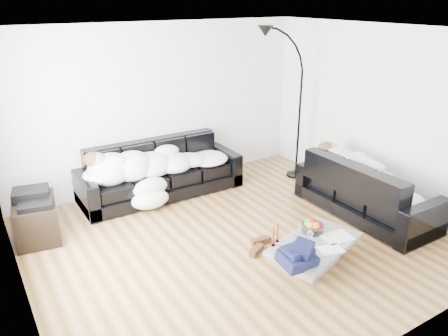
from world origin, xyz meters
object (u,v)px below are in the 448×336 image
candle_left (274,237)px  wine_glass_a (296,238)px  sofa_right (367,188)px  av_cabinet (36,220)px  wine_glass_b (295,242)px  wine_glass_c (310,237)px  sofa_back (161,170)px  shoes (258,246)px  candle_right (278,233)px  fruit_bowl (313,226)px  floor_lamp (300,113)px  sleeper_right (369,174)px  stereo (32,197)px  sleeper_back (161,158)px  coffee_table (314,254)px

candle_left → wine_glass_a: bearing=-25.8°
sofa_right → av_cabinet: (-4.12, 1.79, -0.15)m
wine_glass_b → wine_glass_c: (0.20, -0.01, 0.01)m
sofa_back → wine_glass_c: 2.82m
sofa_right → shoes: sofa_right is taller
candle_right → sofa_right: bearing=10.9°
sofa_right → fruit_bowl: 1.45m
sofa_back → wine_glass_a: (0.45, -2.69, 0.00)m
wine_glass_b → av_cabinet: size_ratio=0.20×
floor_lamp → av_cabinet: bearing=169.6°
sofa_back → candle_right: (0.31, -2.54, 0.02)m
wine_glass_b → fruit_bowl: bearing=22.3°
wine_glass_a → wine_glass_b: (-0.05, -0.05, -0.01)m
wine_glass_c → shoes: bearing=111.9°
wine_glass_b → shoes: bearing=94.9°
sleeper_right → wine_glass_c: 1.72m
sofa_right → wine_glass_b: (-1.80, -0.57, -0.01)m
fruit_bowl → wine_glass_a: (-0.36, -0.11, 0.01)m
av_cabinet → floor_lamp: bearing=6.5°
fruit_bowl → candle_right: 0.50m
wine_glass_c → candle_left: (-0.38, 0.18, 0.03)m
sofa_right → candle_right: sofa_right is taller
wine_glass_c → sofa_back: bearing=102.2°
fruit_bowl → stereo: 3.51m
sleeper_back → wine_glass_a: 2.69m
sofa_right → shoes: (-1.85, 0.04, -0.37)m
wine_glass_c → candle_left: bearing=154.5°
sleeper_right → wine_glass_c: bearing=110.1°
stereo → floor_lamp: 4.29m
sofa_right → wine_glass_c: bearing=110.1°
sleeper_back → sofa_back: bearing=90.0°
sofa_right → candle_right: size_ratio=9.19×
wine_glass_b → floor_lamp: (1.93, 2.22, 0.72)m
sofa_back → fruit_bowl: 2.70m
shoes → floor_lamp: size_ratio=0.18×
sleeper_right → coffee_table: sleeper_right is taller
av_cabinet → wine_glass_b: bearing=-37.0°
sofa_right → sleeper_back: size_ratio=0.95×
sofa_back → wine_glass_b: sofa_back is taller
sleeper_right → candle_right: bearing=100.9°
wine_glass_a → fruit_bowl: bearing=17.8°
fruit_bowl → floor_lamp: (1.52, 2.05, 0.71)m
wine_glass_b → sleeper_back: bearing=98.4°
sleeper_back → candle_left: size_ratio=9.13×
sleeper_right → coffee_table: 1.70m
sleeper_back → wine_glass_a: (0.45, -2.64, -0.22)m
sofa_back → sofa_right: size_ratio=1.24×
candle_left → av_cabinet: bearing=134.3°
sofa_back → wine_glass_a: bearing=-80.5°
candle_left → shoes: 0.61m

